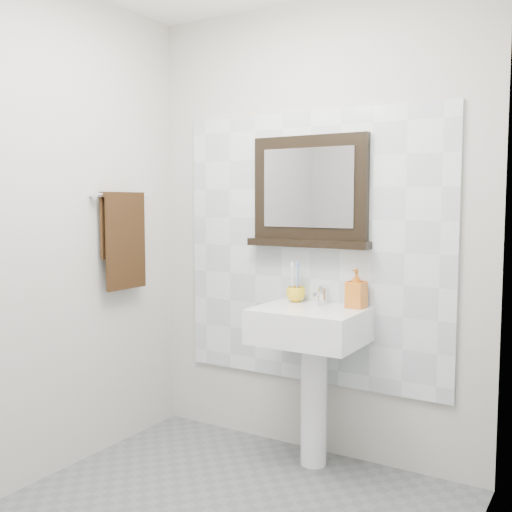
{
  "coord_description": "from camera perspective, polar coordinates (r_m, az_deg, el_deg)",
  "views": [
    {
      "loc": [
        1.46,
        -1.9,
        1.41
      ],
      "look_at": [
        -0.03,
        0.55,
        1.15
      ],
      "focal_mm": 42.0,
      "sensor_mm": 36.0,
      "label": 1
    }
  ],
  "objects": [
    {
      "name": "towel_bar",
      "position": [
        3.47,
        -12.65,
        5.63
      ],
      "size": [
        0.07,
        0.4,
        0.03
      ],
      "color": "silver",
      "rests_on": "left_wall"
    },
    {
      "name": "hand_towel",
      "position": [
        3.47,
        -12.5,
        2.17
      ],
      "size": [
        0.06,
        0.3,
        0.55
      ],
      "color": "black",
      "rests_on": "towel_bar"
    },
    {
      "name": "pedestal_sink",
      "position": [
        3.17,
        5.21,
        -8.21
      ],
      "size": [
        0.55,
        0.44,
        0.96
      ],
      "color": "white",
      "rests_on": "ground"
    },
    {
      "name": "framed_mirror",
      "position": [
        3.3,
        5.14,
        5.89
      ],
      "size": [
        0.71,
        0.11,
        0.61
      ],
      "color": "black",
      "rests_on": "back_wall"
    },
    {
      "name": "toothbrushes",
      "position": [
        3.3,
        3.81,
        -2.26
      ],
      "size": [
        0.05,
        0.04,
        0.21
      ],
      "color": "white",
      "rests_on": "toothbrush_cup"
    },
    {
      "name": "soap_dispenser",
      "position": [
        3.16,
        9.53,
        -3.05
      ],
      "size": [
        0.1,
        0.1,
        0.2
      ],
      "primitive_type": "imported",
      "rotation": [
        0.0,
        0.0,
        -0.06
      ],
      "color": "#C64617",
      "rests_on": "pedestal_sink"
    },
    {
      "name": "back_wall",
      "position": [
        3.34,
        5.35,
        2.42
      ],
      "size": [
        2.0,
        0.01,
        2.5
      ],
      "primitive_type": "cube",
      "color": "#B9B6B0",
      "rests_on": "ground"
    },
    {
      "name": "left_wall",
      "position": [
        3.11,
        -20.99,
        1.89
      ],
      "size": [
        0.01,
        2.2,
        2.5
      ],
      "primitive_type": "cube",
      "color": "#B9B6B0",
      "rests_on": "ground"
    },
    {
      "name": "toothbrush_cup",
      "position": [
        3.31,
        3.81,
        -3.66
      ],
      "size": [
        0.13,
        0.13,
        0.08
      ],
      "primitive_type": "imported",
      "rotation": [
        0.0,
        0.0,
        -0.3
      ],
      "color": "yellow",
      "rests_on": "pedestal_sink"
    },
    {
      "name": "right_wall",
      "position": [
        1.96,
        17.63,
        0.24
      ],
      "size": [
        0.01,
        2.2,
        2.5
      ],
      "primitive_type": "cube",
      "color": "#B9B6B0",
      "rests_on": "ground"
    },
    {
      "name": "splashback",
      "position": [
        3.34,
        5.24,
        0.69
      ],
      "size": [
        1.6,
        0.02,
        1.5
      ],
      "primitive_type": "cube",
      "color": "silver",
      "rests_on": "back_wall"
    }
  ]
}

